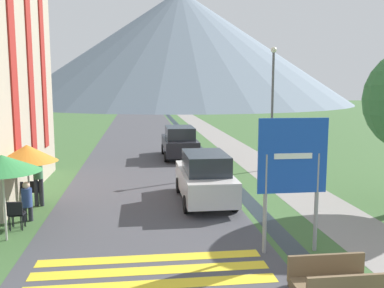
{
  "coord_description": "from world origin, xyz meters",
  "views": [
    {
      "loc": [
        -2.72,
        -5.41,
        4.25
      ],
      "look_at": [
        -0.8,
        10.0,
        2.06
      ],
      "focal_mm": 40.0,
      "sensor_mm": 36.0,
      "label": 1
    }
  ],
  "objects_px": {
    "cafe_umbrella_front_green": "(2,163)",
    "road_sign": "(292,167)",
    "cafe_umbrella_middle_orange": "(27,153)",
    "person_standing_terrace": "(38,177)",
    "parked_car_far": "(180,142)",
    "cafe_chair_near_left": "(15,212)",
    "person_seated_near": "(27,199)",
    "footbridge": "(337,284)",
    "cafe_chair_far_right": "(35,190)",
    "cafe_chair_near_right": "(17,213)",
    "streetlamp": "(272,99)",
    "parked_car_near": "(205,177)",
    "cafe_chair_far_left": "(18,191)"
  },
  "relations": [
    {
      "from": "cafe_umbrella_front_green",
      "to": "road_sign",
      "type": "bearing_deg",
      "value": -13.2
    },
    {
      "from": "cafe_umbrella_middle_orange",
      "to": "person_standing_terrace",
      "type": "distance_m",
      "value": 1.38
    },
    {
      "from": "parked_car_far",
      "to": "cafe_umbrella_front_green",
      "type": "height_order",
      "value": "cafe_umbrella_front_green"
    },
    {
      "from": "cafe_chair_near_left",
      "to": "person_seated_near",
      "type": "distance_m",
      "value": 0.77
    },
    {
      "from": "road_sign",
      "to": "cafe_umbrella_middle_orange",
      "type": "bearing_deg",
      "value": 150.86
    },
    {
      "from": "footbridge",
      "to": "cafe_chair_far_right",
      "type": "relative_size",
      "value": 2.0
    },
    {
      "from": "cafe_chair_near_right",
      "to": "cafe_umbrella_front_green",
      "type": "height_order",
      "value": "cafe_umbrella_front_green"
    },
    {
      "from": "cafe_umbrella_middle_orange",
      "to": "parked_car_far",
      "type": "bearing_deg",
      "value": 60.04
    },
    {
      "from": "person_standing_terrace",
      "to": "cafe_chair_far_right",
      "type": "bearing_deg",
      "value": 124.92
    },
    {
      "from": "person_standing_terrace",
      "to": "streetlamp",
      "type": "height_order",
      "value": "streetlamp"
    },
    {
      "from": "person_seated_near",
      "to": "streetlamp",
      "type": "bearing_deg",
      "value": 34.87
    },
    {
      "from": "parked_car_near",
      "to": "parked_car_far",
      "type": "distance_m",
      "value": 9.46
    },
    {
      "from": "cafe_umbrella_front_green",
      "to": "cafe_umbrella_middle_orange",
      "type": "xyz_separation_m",
      "value": [
        0.06,
        2.36,
        -0.11
      ]
    },
    {
      "from": "cafe_chair_far_right",
      "to": "cafe_umbrella_front_green",
      "type": "height_order",
      "value": "cafe_umbrella_front_green"
    },
    {
      "from": "footbridge",
      "to": "parked_car_near",
      "type": "xyz_separation_m",
      "value": [
        -1.6,
        7.16,
        0.68
      ]
    },
    {
      "from": "road_sign",
      "to": "parked_car_far",
      "type": "xyz_separation_m",
      "value": [
        -1.45,
        14.34,
        -1.29
      ]
    },
    {
      "from": "cafe_chair_far_left",
      "to": "streetlamp",
      "type": "relative_size",
      "value": 0.14
    },
    {
      "from": "cafe_chair_far_left",
      "to": "cafe_chair_far_right",
      "type": "distance_m",
      "value": 0.55
    },
    {
      "from": "cafe_chair_near_left",
      "to": "person_seated_near",
      "type": "bearing_deg",
      "value": 63.6
    },
    {
      "from": "road_sign",
      "to": "cafe_chair_far_left",
      "type": "distance_m",
      "value": 9.77
    },
    {
      "from": "road_sign",
      "to": "person_standing_terrace",
      "type": "xyz_separation_m",
      "value": [
        -7.27,
        5.06,
        -1.17
      ]
    },
    {
      "from": "parked_car_near",
      "to": "person_seated_near",
      "type": "relative_size",
      "value": 3.49
    },
    {
      "from": "cafe_chair_far_right",
      "to": "cafe_umbrella_front_green",
      "type": "xyz_separation_m",
      "value": [
        0.07,
        -3.62,
        1.63
      ]
    },
    {
      "from": "road_sign",
      "to": "person_seated_near",
      "type": "relative_size",
      "value": 2.73
    },
    {
      "from": "footbridge",
      "to": "road_sign",
      "type": "bearing_deg",
      "value": 94.06
    },
    {
      "from": "person_seated_near",
      "to": "parked_car_far",
      "type": "bearing_deg",
      "value": 62.07
    },
    {
      "from": "footbridge",
      "to": "cafe_chair_far_right",
      "type": "xyz_separation_m",
      "value": [
        -7.65,
        7.64,
        0.29
      ]
    },
    {
      "from": "parked_car_far",
      "to": "cafe_chair_far_right",
      "type": "distance_m",
      "value": 10.82
    },
    {
      "from": "person_seated_near",
      "to": "person_standing_terrace",
      "type": "xyz_separation_m",
      "value": [
        -0.02,
        1.66,
        0.34
      ]
    },
    {
      "from": "cafe_chair_far_right",
      "to": "cafe_umbrella_middle_orange",
      "type": "distance_m",
      "value": 1.98
    },
    {
      "from": "cafe_chair_near_right",
      "to": "parked_car_far",
      "type": "bearing_deg",
      "value": 87.13
    },
    {
      "from": "parked_car_far",
      "to": "cafe_umbrella_middle_orange",
      "type": "height_order",
      "value": "cafe_umbrella_middle_orange"
    },
    {
      "from": "road_sign",
      "to": "cafe_umbrella_middle_orange",
      "type": "height_order",
      "value": "road_sign"
    },
    {
      "from": "cafe_chair_far_left",
      "to": "cafe_umbrella_front_green",
      "type": "relative_size",
      "value": 0.36
    },
    {
      "from": "parked_car_near",
      "to": "cafe_chair_far_right",
      "type": "relative_size",
      "value": 5.13
    },
    {
      "from": "parked_car_far",
      "to": "streetlamp",
      "type": "distance_m",
      "value": 6.34
    },
    {
      "from": "cafe_chair_near_right",
      "to": "person_seated_near",
      "type": "xyz_separation_m",
      "value": [
        0.1,
        0.8,
        0.18
      ]
    },
    {
      "from": "cafe_chair_near_left",
      "to": "streetlamp",
      "type": "height_order",
      "value": "streetlamp"
    },
    {
      "from": "road_sign",
      "to": "parked_car_far",
      "type": "distance_m",
      "value": 14.47
    },
    {
      "from": "parked_car_near",
      "to": "person_seated_near",
      "type": "bearing_deg",
      "value": -165.66
    },
    {
      "from": "parked_car_near",
      "to": "cafe_umbrella_front_green",
      "type": "distance_m",
      "value": 6.86
    },
    {
      "from": "road_sign",
      "to": "cafe_umbrella_front_green",
      "type": "height_order",
      "value": "road_sign"
    },
    {
      "from": "footbridge",
      "to": "cafe_umbrella_middle_orange",
      "type": "xyz_separation_m",
      "value": [
        -7.52,
        6.38,
        1.8
      ]
    },
    {
      "from": "parked_car_far",
      "to": "person_standing_terrace",
      "type": "xyz_separation_m",
      "value": [
        -5.82,
        -9.28,
        0.12
      ]
    },
    {
      "from": "road_sign",
      "to": "cafe_umbrella_middle_orange",
      "type": "relative_size",
      "value": 1.48
    },
    {
      "from": "cafe_chair_near_right",
      "to": "streetlamp",
      "type": "distance_m",
      "value": 13.12
    },
    {
      "from": "cafe_chair_near_left",
      "to": "streetlamp",
      "type": "distance_m",
      "value": 13.12
    },
    {
      "from": "parked_car_near",
      "to": "parked_car_far",
      "type": "height_order",
      "value": "same"
    },
    {
      "from": "road_sign",
      "to": "cafe_umbrella_front_green",
      "type": "relative_size",
      "value": 1.44
    },
    {
      "from": "cafe_umbrella_middle_orange",
      "to": "cafe_chair_far_left",
      "type": "bearing_deg",
      "value": 119.02
    }
  ]
}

